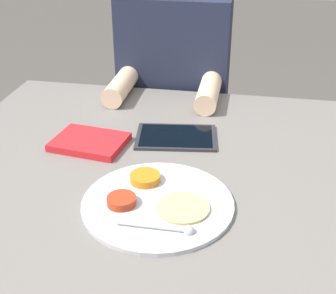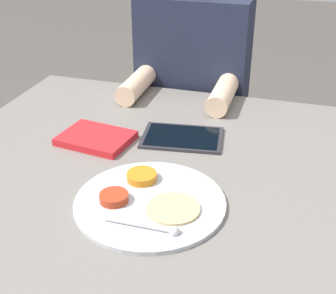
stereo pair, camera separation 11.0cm
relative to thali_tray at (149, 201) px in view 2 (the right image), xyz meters
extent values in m
cube|color=slate|center=(-0.06, 0.16, -0.38)|extent=(1.12, 1.03, 0.74)
cylinder|color=#B7BABF|center=(0.00, 0.00, 0.00)|extent=(0.34, 0.34, 0.01)
cylinder|color=orange|center=(-0.04, 0.08, 0.01)|extent=(0.07, 0.07, 0.02)
cylinder|color=#A83319|center=(-0.07, -0.02, 0.01)|extent=(0.06, 0.06, 0.02)
cylinder|color=tan|center=(0.06, -0.02, 0.01)|extent=(0.12, 0.12, 0.01)
cylinder|color=#B7BABF|center=(0.01, -0.09, 0.01)|extent=(0.15, 0.01, 0.01)
sphere|color=#B7BABF|center=(0.09, -0.09, 0.01)|extent=(0.02, 0.02, 0.02)
cube|color=silver|center=(-0.24, 0.24, 0.00)|extent=(0.20, 0.17, 0.01)
cube|color=red|center=(-0.24, 0.24, 0.00)|extent=(0.21, 0.17, 0.02)
cube|color=#28282D|center=(-0.01, 0.32, 0.00)|extent=(0.24, 0.18, 0.01)
cube|color=black|center=(-0.01, 0.32, 0.00)|extent=(0.22, 0.16, 0.00)
cube|color=black|center=(-0.10, 0.80, -0.52)|extent=(0.36, 0.22, 0.44)
cube|color=#1E2338|center=(-0.10, 0.80, -0.01)|extent=(0.40, 0.20, 0.60)
cylinder|color=beige|center=(-0.24, 0.60, 0.03)|extent=(0.07, 0.24, 0.07)
cylinder|color=beige|center=(0.05, 0.60, 0.03)|extent=(0.07, 0.24, 0.07)
camera|label=1|loc=(0.18, -0.83, 0.61)|focal=50.00mm
camera|label=2|loc=(0.28, -0.81, 0.61)|focal=50.00mm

